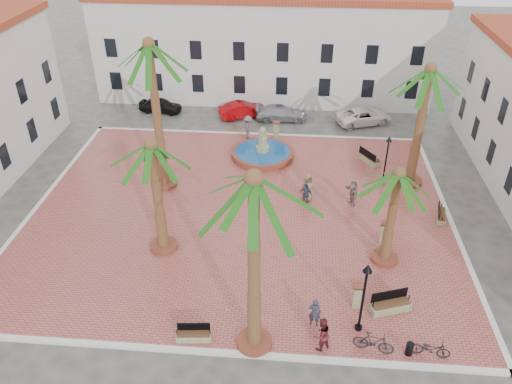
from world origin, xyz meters
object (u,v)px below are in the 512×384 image
palm_sw (153,159)px  pedestrian_east (353,193)px  bench_s (194,335)px  pedestrian_fountain_b (306,194)px  palm_nw (150,60)px  bollard_n (276,130)px  pedestrian_north (248,127)px  bench_ne (369,159)px  bicycle_a (431,348)px  car_red (243,110)px  lamppost_s (365,287)px  palm_ne (428,83)px  car_silver (281,113)px  bench_e (441,216)px  bicycle_b (374,342)px  car_black (160,105)px  lamppost_e (387,152)px  cyclist_b (321,334)px  bollard_se (357,295)px  litter_bin (409,349)px  palm_s (254,200)px  pedestrian_fountain_a (308,188)px  fountain (262,153)px  cyclist_a (315,312)px  car_white (364,116)px  bollard_e (384,233)px  bench_se (390,305)px

palm_sw → pedestrian_east: (10.97, 5.32, -4.89)m
bench_s → pedestrian_fountain_b: pedestrian_fountain_b is taller
palm_nw → bench_s: size_ratio=6.15×
bollard_n → pedestrian_north: size_ratio=0.72×
palm_nw → bench_ne: palm_nw is taller
bollard_n → pedestrian_east: size_ratio=0.83×
palm_nw → bicycle_a: palm_nw is taller
pedestrian_north → car_red: (-0.88, 4.34, -0.43)m
lamppost_s → bicycle_a: 3.93m
palm_ne → car_silver: bearing=133.1°
bench_e → lamppost_s: size_ratio=0.42×
bicycle_b → car_black: bearing=45.2°
bench_ne → lamppost_e: size_ratio=0.54×
bicycle_a → cyclist_b: 4.81m
lamppost_e → bollard_se: 12.18m
litter_bin → cyclist_b: cyclist_b is taller
palm_nw → lamppost_e: bearing=5.7°
palm_s → bench_s: (-2.77, 0.02, -7.61)m
pedestrian_fountain_a → fountain: bearing=102.5°
litter_bin → bicycle_b: bearing=178.6°
litter_bin → bicycle_b: bicycle_b is taller
bench_s → car_red: car_red is taller
lamppost_e → car_black: size_ratio=0.95×
lamppost_s → pedestrian_fountain_a: 11.07m
bollard_se → pedestrian_east: bearing=87.0°
cyclist_b → car_silver: bearing=-120.6°
cyclist_a → bicycle_b: bearing=159.0°
fountain → palm_ne: (10.31, -2.83, 6.78)m
fountain → lamppost_s: size_ratio=1.19×
palm_sw → cyclist_b: (8.70, -6.42, -4.85)m
palm_nw → bench_ne: size_ratio=5.21×
car_white → palm_ne: bearing=172.7°
litter_bin → bench_e: bearing=70.7°
bollard_e → car_red: size_ratio=0.35×
fountain → palm_s: (0.93, -17.59, 7.51)m
bicycle_b → car_black: (-15.93, 25.33, -0.06)m
pedestrian_fountain_b → car_white: bearing=88.7°
palm_sw → bench_se: palm_sw is taller
fountain → bench_e: bearing=-31.4°
bench_s → bench_se: (9.16, 2.59, 0.06)m
lamppost_e → pedestrian_fountain_a: lamppost_e is taller
bench_se → car_white: bearing=69.0°
palm_sw → bicycle_b: palm_sw is taller
bollard_se → litter_bin: size_ratio=2.07×
palm_s → bicycle_a: size_ratio=5.31×
bicycle_a → car_white: bearing=9.1°
bicycle_a → cyclist_b: (-4.79, 0.00, 0.44)m
cyclist_a → palm_sw: bearing=-25.0°
palm_ne → palm_s: bearing=-122.4°
bench_se → pedestrian_fountain_a: 10.20m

